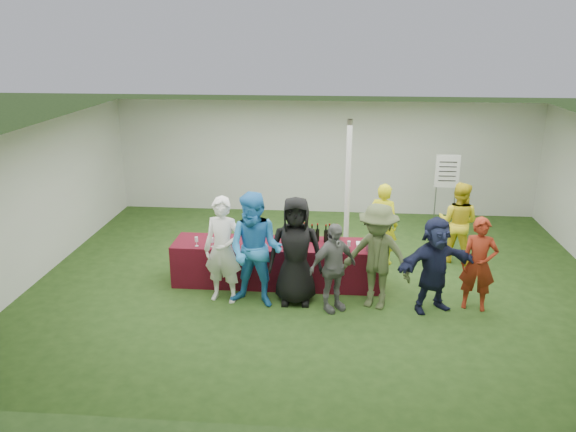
# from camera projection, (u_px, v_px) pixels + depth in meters

# --- Properties ---
(ground) EXTENTS (60.00, 60.00, 0.00)m
(ground) POSITION_uv_depth(u_px,v_px,m) (318.00, 279.00, 10.09)
(ground) COLOR #284719
(ground) RESTS_ON ground
(tent) EXTENTS (10.00, 10.00, 10.00)m
(tent) POSITION_uv_depth(u_px,v_px,m) (348.00, 190.00, 10.76)
(tent) COLOR white
(tent) RESTS_ON ground
(serving_table) EXTENTS (3.60, 0.80, 0.75)m
(serving_table) POSITION_uv_depth(u_px,v_px,m) (277.00, 263.00, 9.85)
(serving_table) COLOR maroon
(serving_table) RESTS_ON ground
(wine_bottles) EXTENTS (0.81, 0.14, 0.32)m
(wine_bottles) POSITION_uv_depth(u_px,v_px,m) (317.00, 235.00, 9.77)
(wine_bottles) COLOR black
(wine_bottles) RESTS_ON serving_table
(wine_glasses) EXTENTS (2.65, 0.10, 0.16)m
(wine_glasses) POSITION_uv_depth(u_px,v_px,m) (248.00, 241.00, 9.50)
(wine_glasses) COLOR silver
(wine_glasses) RESTS_ON serving_table
(water_bottle) EXTENTS (0.07, 0.07, 0.23)m
(water_bottle) POSITION_uv_depth(u_px,v_px,m) (285.00, 236.00, 9.76)
(water_bottle) COLOR silver
(water_bottle) RESTS_ON serving_table
(bar_towel) EXTENTS (0.25, 0.18, 0.03)m
(bar_towel) POSITION_uv_depth(u_px,v_px,m) (363.00, 244.00, 9.65)
(bar_towel) COLOR white
(bar_towel) RESTS_ON serving_table
(dump_bucket) EXTENTS (0.26, 0.26, 0.18)m
(dump_bucket) POSITION_uv_depth(u_px,v_px,m) (374.00, 246.00, 9.36)
(dump_bucket) COLOR slate
(dump_bucket) RESTS_ON serving_table
(wine_list_sign) EXTENTS (0.50, 0.03, 1.80)m
(wine_list_sign) POSITION_uv_depth(u_px,v_px,m) (447.00, 177.00, 11.80)
(wine_list_sign) COLOR slate
(wine_list_sign) RESTS_ON ground
(staff_pourer) EXTENTS (0.68, 0.57, 1.58)m
(staff_pourer) POSITION_uv_depth(u_px,v_px,m) (383.00, 224.00, 10.58)
(staff_pourer) COLOR yellow
(staff_pourer) RESTS_ON ground
(staff_back) EXTENTS (0.95, 0.87, 1.57)m
(staff_back) POSITION_uv_depth(u_px,v_px,m) (458.00, 222.00, 10.66)
(staff_back) COLOR yellow
(staff_back) RESTS_ON ground
(customer_0) EXTENTS (0.71, 0.54, 1.77)m
(customer_0) POSITION_uv_depth(u_px,v_px,m) (223.00, 250.00, 9.06)
(customer_0) COLOR white
(customer_0) RESTS_ON ground
(customer_1) EXTENTS (1.05, 0.90, 1.89)m
(customer_1) POSITION_uv_depth(u_px,v_px,m) (255.00, 250.00, 8.88)
(customer_1) COLOR #2D89D9
(customer_1) RESTS_ON ground
(customer_2) EXTENTS (0.90, 0.61, 1.79)m
(customer_2) POSITION_uv_depth(u_px,v_px,m) (296.00, 251.00, 8.99)
(customer_2) COLOR black
(customer_2) RESTS_ON ground
(customer_3) EXTENTS (0.90, 0.78, 1.45)m
(customer_3) POSITION_uv_depth(u_px,v_px,m) (333.00, 267.00, 8.78)
(customer_3) COLOR slate
(customer_3) RESTS_ON ground
(customer_4) EXTENTS (1.28, 1.02, 1.73)m
(customer_4) POSITION_uv_depth(u_px,v_px,m) (377.00, 257.00, 8.84)
(customer_4) COLOR #495430
(customer_4) RESTS_ON ground
(customer_5) EXTENTS (1.50, 1.00, 1.55)m
(customer_5) POSITION_uv_depth(u_px,v_px,m) (435.00, 265.00, 8.76)
(customer_5) COLOR #191E3B
(customer_5) RESTS_ON ground
(customer_6) EXTENTS (0.62, 0.48, 1.52)m
(customer_6) POSITION_uv_depth(u_px,v_px,m) (479.00, 264.00, 8.81)
(customer_6) COLOR maroon
(customer_6) RESTS_ON ground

